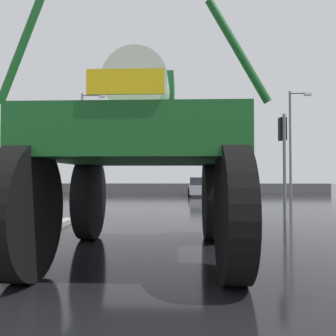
{
  "coord_description": "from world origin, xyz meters",
  "views": [
    {
      "loc": [
        -0.01,
        -0.2,
        1.58
      ],
      "look_at": [
        -0.24,
        8.77,
        1.8
      ],
      "focal_mm": 37.77,
      "sensor_mm": 36.0,
      "label": 1
    }
  ],
  "objects": [
    {
      "name": "oversize_sprayer",
      "position": [
        -0.71,
        6.9,
        2.04
      ],
      "size": [
        4.09,
        5.78,
        4.31
      ],
      "rotation": [
        0.0,
        0.0,
        1.56
      ],
      "color": "black",
      "rests_on": "ground"
    },
    {
      "name": "bare_tree_left",
      "position": [
        -10.29,
        23.16,
        4.86
      ],
      "size": [
        2.9,
        2.9,
        6.2
      ],
      "color": "#473828",
      "rests_on": "ground"
    },
    {
      "name": "streetlight_far_left",
      "position": [
        -7.75,
        28.76,
        4.7
      ],
      "size": [
        2.01,
        0.24,
        8.47
      ],
      "color": "slate",
      "rests_on": "ground"
    },
    {
      "name": "streetlight_far_right",
      "position": [
        8.47,
        26.04,
        4.37
      ],
      "size": [
        1.65,
        0.24,
        7.91
      ],
      "color": "slate",
      "rests_on": "ground"
    },
    {
      "name": "roadside_barrier",
      "position": [
        0.0,
        34.65,
        0.45
      ],
      "size": [
        29.92,
        0.24,
        0.9
      ],
      "primitive_type": "cube",
      "color": "#59595B",
      "rests_on": "ground"
    },
    {
      "name": "traffic_signal_near_right",
      "position": [
        3.87,
        12.8,
        2.81
      ],
      "size": [
        0.24,
        0.54,
        3.85
      ],
      "color": "slate",
      "rests_on": "ground"
    },
    {
      "name": "traffic_signal_near_left",
      "position": [
        -5.64,
        12.8,
        2.85
      ],
      "size": [
        0.24,
        0.54,
        3.9
      ],
      "color": "slate",
      "rests_on": "ground"
    },
    {
      "name": "ground_plane",
      "position": [
        0.0,
        18.0,
        0.0
      ],
      "size": [
        120.0,
        120.0,
        0.0
      ],
      "primitive_type": "plane",
      "color": "black"
    },
    {
      "name": "sedan_ahead",
      "position": [
        1.81,
        28.85,
        0.71
      ],
      "size": [
        1.94,
        4.13,
        1.52
      ],
      "rotation": [
        0.0,
        0.0,
        1.55
      ],
      "color": "#B7B7BF",
      "rests_on": "ground"
    }
  ]
}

